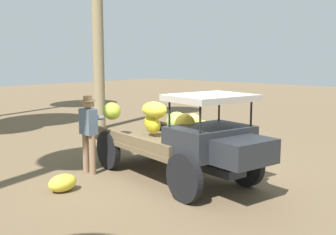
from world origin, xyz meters
name	(u,v)px	position (x,y,z in m)	size (l,w,h in m)	color
ground_plane	(183,178)	(0.00, 0.00, 0.00)	(60.00, 60.00, 0.00)	brown
truck	(185,137)	(0.16, -0.13, 0.93)	(4.63, 2.43, 1.89)	#24272C
farmer	(89,129)	(-1.80, -1.13, 1.00)	(0.53, 0.47, 1.74)	#86684C
loose_banana_bunch	(63,183)	(-1.14, -2.28, 0.17)	(0.57, 0.41, 0.34)	yellow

